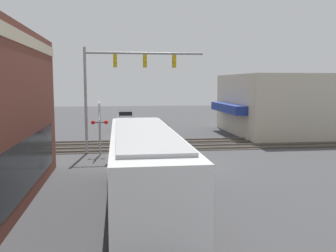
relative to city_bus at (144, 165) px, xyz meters
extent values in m
plane|color=#424244|center=(7.46, -2.80, -1.77)|extent=(120.00, 120.00, 0.00)
cube|color=beige|center=(0.11, 4.85, 5.03)|extent=(16.00, 0.36, 0.50)
cube|color=black|center=(0.11, 4.75, -0.07)|extent=(13.27, 0.12, 2.20)
cube|color=beige|center=(20.81, -15.03, 1.16)|extent=(12.10, 9.45, 5.85)
cube|color=navy|center=(20.81, -9.75, 0.83)|extent=(8.47, 1.20, 0.80)
cube|color=white|center=(0.01, 0.00, -0.02)|extent=(12.16, 2.55, 2.65)
cube|color=black|center=(0.01, 0.00, 0.38)|extent=(11.91, 2.59, 1.11)
cube|color=#B21E1E|center=(0.01, 0.00, -1.17)|extent=(11.91, 2.58, 0.24)
cube|color=#A5A8AA|center=(0.01, 0.00, 1.37)|extent=(10.33, 2.17, 0.12)
cylinder|color=black|center=(3.89, 0.00, -1.27)|extent=(1.00, 2.57, 1.00)
cylinder|color=black|center=(-4.27, 0.00, -1.27)|extent=(1.00, 2.57, 1.00)
cylinder|color=gray|center=(12.30, 3.22, 1.99)|extent=(0.20, 0.20, 7.53)
cylinder|color=gray|center=(12.30, -0.99, 5.36)|extent=(0.16, 8.41, 0.16)
cube|color=gold|center=(12.30, 1.12, 4.81)|extent=(0.30, 0.27, 0.90)
sphere|color=yellow|center=(12.13, 1.12, 4.81)|extent=(0.20, 0.20, 0.20)
cube|color=gold|center=(12.30, -0.99, 4.81)|extent=(0.30, 0.27, 0.90)
sphere|color=yellow|center=(12.13, -0.99, 4.81)|extent=(0.20, 0.20, 0.20)
cube|color=gold|center=(12.30, -3.09, 4.81)|extent=(0.30, 0.27, 0.90)
sphere|color=yellow|center=(12.13, -3.09, 4.81)|extent=(0.20, 0.20, 0.20)
cylinder|color=gray|center=(11.69, 2.25, 0.03)|extent=(0.14, 0.14, 3.60)
cube|color=white|center=(11.69, 2.25, 1.33)|extent=(1.41, 0.06, 1.41)
cube|color=white|center=(11.69, 2.25, 1.33)|extent=(1.41, 0.06, 1.41)
cylinder|color=#38383A|center=(11.69, 2.25, 0.53)|extent=(0.08, 0.90, 0.08)
sphere|color=red|center=(11.64, 1.80, 0.53)|extent=(0.28, 0.28, 0.28)
sphere|color=red|center=(11.64, 2.70, 0.53)|extent=(0.28, 0.28, 0.28)
cube|color=#332D28|center=(13.46, -2.80, -1.75)|extent=(2.60, 60.00, 0.03)
cube|color=#6B6056|center=(12.74, -2.80, -1.69)|extent=(0.07, 60.00, 0.15)
cube|color=#6B6056|center=(14.17, -2.80, -1.69)|extent=(0.07, 60.00, 0.15)
cube|color=#332D28|center=(16.66, -2.80, -1.75)|extent=(2.60, 60.00, 0.03)
cube|color=#6B6056|center=(15.94, -2.80, -1.69)|extent=(0.07, 60.00, 0.15)
cube|color=#6B6056|center=(17.37, -2.80, -1.69)|extent=(0.07, 60.00, 0.15)
cube|color=black|center=(18.61, -2.60, -1.27)|extent=(4.52, 1.80, 0.50)
cube|color=black|center=(18.39, -2.60, -0.71)|extent=(2.48, 1.62, 0.62)
cylinder|color=black|center=(20.01, -2.60, -1.45)|extent=(0.64, 1.82, 0.64)
cylinder|color=black|center=(17.21, -2.60, -1.45)|extent=(0.64, 1.82, 0.64)
cube|color=#B21E19|center=(25.68, 0.00, -1.25)|extent=(4.63, 1.80, 0.53)
cube|color=black|center=(25.45, 0.00, -0.66)|extent=(2.55, 1.62, 0.64)
cylinder|color=black|center=(27.12, 0.00, -1.45)|extent=(0.64, 1.82, 0.64)
cylinder|color=black|center=(24.24, 0.00, -1.45)|extent=(0.64, 1.82, 0.64)
cube|color=slate|center=(33.13, 0.00, -1.23)|extent=(4.63, 1.80, 0.56)
cube|color=black|center=(32.89, 0.00, -0.62)|extent=(2.55, 1.62, 0.67)
cylinder|color=black|center=(34.56, 0.00, -1.45)|extent=(0.64, 1.82, 0.64)
cylinder|color=black|center=(31.69, 0.00, -1.45)|extent=(0.64, 1.82, 0.64)
camera|label=1|loc=(-14.65, 1.03, 3.26)|focal=40.00mm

